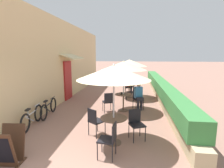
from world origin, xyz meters
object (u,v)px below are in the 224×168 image
cafe_chair_far_left (132,91)px  menu_board (8,147)px  cafe_chair_near_left (110,137)px  bicycle_leaning (32,117)px  cafe_chair_far_right (127,86)px  seated_patron_far_right (129,84)px  seated_patron_mid_left (139,95)px  patio_table_mid (123,99)px  cafe_chair_near_right (136,122)px  coffee_cup_mid (121,93)px  patio_table_far (129,88)px  patio_table_near (114,125)px  patio_umbrella_mid (124,66)px  bicycle_second (49,108)px  coffee_cup_far (127,84)px  cafe_chair_mid_left (138,98)px  cafe_chair_mid_right (108,101)px  patio_umbrella_far (130,63)px  patio_umbrella_near (114,73)px  cafe_chair_near_back (95,120)px

cafe_chair_far_left → menu_board: cafe_chair_far_left is taller
cafe_chair_near_left → bicycle_leaning: cafe_chair_near_left is taller
cafe_chair_near_left → cafe_chair_far_right: bearing=5.6°
seated_patron_far_right → menu_board: (-2.47, -7.33, -0.27)m
seated_patron_mid_left → bicycle_leaning: size_ratio=0.77×
bicycle_leaning → patio_table_mid: bearing=28.3°
cafe_chair_near_right → cafe_chair_far_left: same height
coffee_cup_mid → patio_table_far: bearing=84.0°
patio_table_near → patio_umbrella_mid: (0.09, 2.92, 1.46)m
cafe_chair_near_right → patio_table_mid: cafe_chair_near_right is taller
cafe_chair_near_left → seated_patron_mid_left: 3.94m
patio_table_near → cafe_chair_far_right: bearing=88.9°
coffee_cup_mid → bicycle_second: 3.07m
patio_table_near → menu_board: menu_board is taller
cafe_chair_far_left → cafe_chair_far_right: same height
seated_patron_far_right → menu_board: seated_patron_far_right is taller
cafe_chair_far_right → coffee_cup_far: size_ratio=9.67×
cafe_chair_mid_left → cafe_chair_far_right: (-0.60, 2.82, 0.00)m
cafe_chair_near_right → cafe_chair_far_left: bearing=-110.7°
cafe_chair_near_right → patio_table_mid: (-0.53, 2.57, 0.01)m
cafe_chair_near_left → seated_patron_far_right: bearing=4.7°
patio_table_near → cafe_chair_mid_right: cafe_chair_mid_right is taller
patio_umbrella_far → cafe_chair_far_right: (-0.15, 0.70, -1.47)m
seated_patron_far_right → menu_board: size_ratio=1.47×
patio_umbrella_far → bicycle_second: 4.99m
patio_umbrella_mid → cafe_chair_mid_left: bearing=28.4°
cafe_chair_mid_right → seated_patron_far_right: bearing=55.4°
patio_umbrella_mid → bicycle_leaning: bearing=-144.3°
patio_umbrella_near → cafe_chair_near_right: size_ratio=2.55×
cafe_chair_near_right → coffee_cup_mid: bearing=-99.7°
cafe_chair_near_left → seated_patron_far_right: (0.23, 6.80, 0.17)m
cafe_chair_mid_left → seated_patron_mid_left: seated_patron_mid_left is taller
patio_table_near → seated_patron_mid_left: size_ratio=0.60×
seated_patron_mid_left → patio_umbrella_far: (-0.49, 2.22, 1.30)m
cafe_chair_mid_right → cafe_chair_far_left: size_ratio=1.00×
patio_umbrella_mid → bicycle_second: 3.54m
patio_umbrella_mid → coffee_cup_mid: (-0.08, -0.03, -1.19)m
seated_patron_far_right → bicycle_second: 5.25m
seated_patron_mid_left → cafe_chair_far_right: (-0.64, 2.92, -0.17)m
patio_umbrella_near → menu_board: patio_umbrella_near is taller
cafe_chair_mid_right → menu_board: bearing=-136.3°
patio_table_far → patio_umbrella_far: bearing=0.0°
cafe_chair_near_back → patio_table_mid: 2.65m
patio_table_far → bicycle_second: 4.71m
cafe_chair_near_left → coffee_cup_mid: (0.01, 3.60, 0.28)m
patio_table_far → bicycle_second: size_ratio=0.46×
patio_table_mid → seated_patron_far_right: size_ratio=0.60×
cafe_chair_near_right → bicycle_second: size_ratio=0.54×
cafe_chair_mid_right → patio_umbrella_far: (0.81, 2.80, 1.47)m
cafe_chair_near_left → bicycle_leaning: (-2.90, 1.48, -0.18)m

